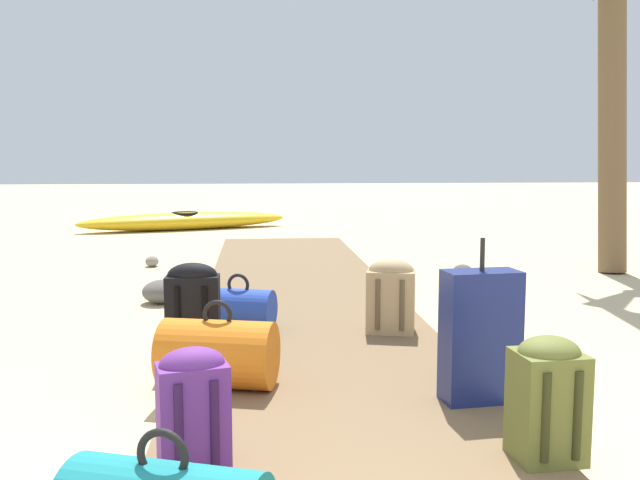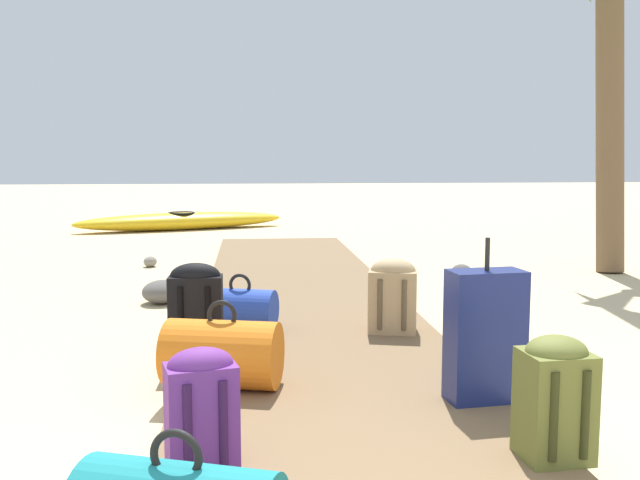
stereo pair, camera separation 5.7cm
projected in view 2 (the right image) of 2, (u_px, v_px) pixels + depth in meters
name	position (u px, v px, depth m)	size (l,w,h in m)	color
ground_plane	(314.00, 338.00, 5.11)	(60.00, 60.00, 0.00)	#D1BA8C
boardwalk	(304.00, 305.00, 6.04)	(1.73, 9.39, 0.08)	brown
backpack_purple	(201.00, 406.00, 2.75)	(0.31, 0.25, 0.49)	#6B2D84
duffel_bag_orange	(222.00, 354.00, 3.75)	(0.68, 0.50, 0.48)	orange
backpack_black	(196.00, 307.00, 4.32)	(0.33, 0.21, 0.59)	black
suitcase_navy	(485.00, 336.00, 3.53)	(0.40, 0.24, 0.83)	navy
duffel_bag_blue	(240.00, 308.00, 5.04)	(0.57, 0.43, 0.40)	#2847B7
backpack_olive	(555.00, 395.00, 2.85)	(0.28, 0.27, 0.51)	olive
backpack_tan	(393.00, 294.00, 4.93)	(0.38, 0.32, 0.52)	tan
kayak	(182.00, 221.00, 12.72)	(3.83, 1.87, 0.32)	gold
rock_left_mid	(150.00, 262.00, 8.41)	(0.20, 0.15, 0.13)	gray
rock_right_far	(462.00, 271.00, 7.69)	(0.22, 0.21, 0.14)	#5B5651
rock_left_near	(163.00, 292.00, 6.31)	(0.36, 0.39, 0.21)	#5B5651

